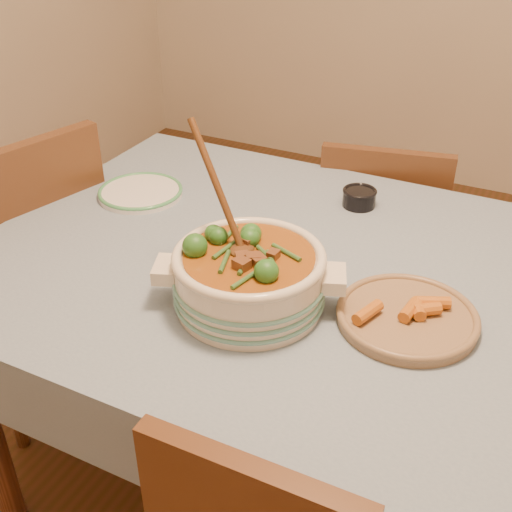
{
  "coord_description": "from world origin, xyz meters",
  "views": [
    {
      "loc": [
        0.36,
        -1.13,
        1.54
      ],
      "look_at": [
        -0.12,
        -0.16,
        0.86
      ],
      "focal_mm": 45.0,
      "sensor_mm": 36.0,
      "label": 1
    }
  ],
  "objects": [
    {
      "name": "fried_plate",
      "position": [
        0.18,
        -0.09,
        0.77
      ],
      "size": [
        0.33,
        0.33,
        0.05
      ],
      "rotation": [
        0.0,
        0.0,
        0.25
      ],
      "color": "#926B51",
      "rests_on": "dining_table"
    },
    {
      "name": "floor",
      "position": [
        0.0,
        0.0,
        0.0
      ],
      "size": [
        4.5,
        4.5,
        0.0
      ],
      "primitive_type": "plane",
      "color": "#492F15",
      "rests_on": "ground"
    },
    {
      "name": "dining_table",
      "position": [
        0.0,
        0.0,
        0.66
      ],
      "size": [
        1.68,
        1.08,
        0.76
      ],
      "color": "brown",
      "rests_on": "floor"
    },
    {
      "name": "chair_far",
      "position": [
        -0.09,
        0.68,
        0.47
      ],
      "size": [
        0.46,
        0.46,
        0.82
      ],
      "rotation": [
        0.0,
        0.0,
        3.35
      ],
      "color": "#533219",
      "rests_on": "floor"
    },
    {
      "name": "stew_casserole",
      "position": [
        -0.13,
        -0.18,
        0.83
      ],
      "size": [
        0.39,
        0.38,
        0.36
      ],
      "rotation": [
        0.0,
        0.0,
        0.37
      ],
      "color": "beige",
      "rests_on": "dining_table"
    },
    {
      "name": "white_plate",
      "position": [
        -0.62,
        0.13,
        0.77
      ],
      "size": [
        0.28,
        0.28,
        0.02
      ],
      "rotation": [
        0.0,
        0.0,
        -0.3
      ],
      "color": "silver",
      "rests_on": "dining_table"
    },
    {
      "name": "chair_left",
      "position": [
        -0.94,
        -0.02,
        0.53
      ],
      "size": [
        0.53,
        0.53,
        0.93
      ],
      "rotation": [
        0.0,
        0.0,
        -1.82
      ],
      "color": "#533219",
      "rests_on": "floor"
    },
    {
      "name": "condiment_bowl",
      "position": [
        -0.07,
        0.34,
        0.78
      ],
      "size": [
        0.1,
        0.1,
        0.05
      ],
      "rotation": [
        0.0,
        0.0,
        0.15
      ],
      "color": "black",
      "rests_on": "dining_table"
    }
  ]
}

